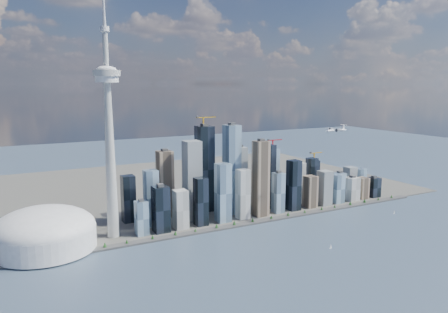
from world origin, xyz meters
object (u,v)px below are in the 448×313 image
dome_stadium (45,232)px  sailboat_west (331,247)px  airplane (336,130)px  sailboat_east (394,212)px  needle_tower (109,131)px

dome_stadium → sailboat_west: bearing=-27.0°
airplane → sailboat_east: size_ratio=6.69×
dome_stadium → sailboat_west: 581.61m
airplane → sailboat_east: 299.78m
needle_tower → dome_stadium: (-140.00, -10.00, -196.40)m
needle_tower → airplane: needle_tower is taller
needle_tower → sailboat_west: needle_tower is taller
sailboat_east → sailboat_west: bearing=-169.6°
needle_tower → dome_stadium: size_ratio=2.75×
dome_stadium → sailboat_west: dome_stadium is taller
needle_tower → dome_stadium: needle_tower is taller
needle_tower → airplane: bearing=-17.2°
airplane → sailboat_east: airplane is taller
needle_tower → sailboat_west: 520.80m
sailboat_west → sailboat_east: sailboat_west is taller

